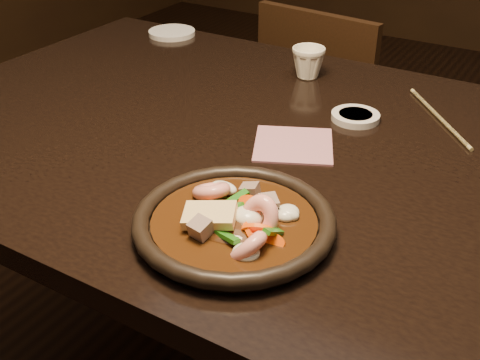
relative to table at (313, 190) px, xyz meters
The scene contains 9 objects.
table is the anchor object (origin of this frame).
chair 0.80m from the table, 110.60° to the left, with size 0.42×0.42×0.80m.
plate 0.28m from the table, 89.65° to the right, with size 0.28×0.28×0.03m.
stirfry 0.28m from the table, 88.45° to the right, with size 0.18×0.15×0.07m.
soy_dish 0.17m from the table, 86.47° to the left, with size 0.09×0.09×0.01m, color silver.
saucer_left 0.71m from the table, 146.82° to the left, with size 0.12×0.12×0.01m, color silver.
tea_cup 0.36m from the table, 118.22° to the left, with size 0.07×0.07×0.07m, color white.
chopsticks 0.29m from the table, 58.84° to the left, with size 0.17×0.21×0.01m.
napkin 0.09m from the table, behind, with size 0.13×0.13×0.00m, color #AC6979.
Camera 1 is at (0.35, -0.83, 1.23)m, focal length 45.00 mm.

